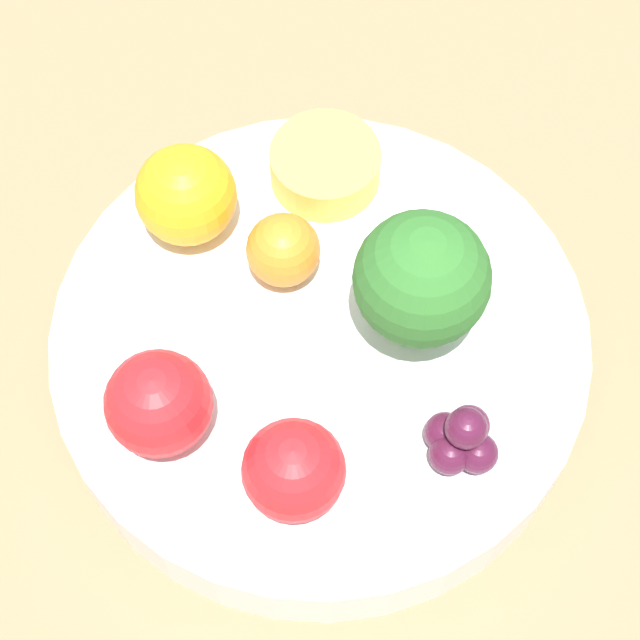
{
  "coord_description": "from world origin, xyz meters",
  "views": [
    {
      "loc": [
        -0.2,
        -0.12,
        0.51
      ],
      "look_at": [
        0.0,
        0.0,
        0.07
      ],
      "focal_mm": 60.0,
      "sensor_mm": 36.0,
      "label": 1
    }
  ],
  "objects_px": {
    "apple_green": "(294,470)",
    "small_cup": "(325,166)",
    "orange_front": "(186,195)",
    "grape_cluster": "(461,439)",
    "bowl": "(320,349)",
    "broccoli": "(422,280)",
    "orange_back": "(283,250)",
    "apple_red": "(159,404)"
  },
  "relations": [
    {
      "from": "apple_green",
      "to": "small_cup",
      "type": "distance_m",
      "value": 0.17
    },
    {
      "from": "orange_front",
      "to": "grape_cluster",
      "type": "relative_size",
      "value": 1.41
    },
    {
      "from": "bowl",
      "to": "apple_green",
      "type": "relative_size",
      "value": 5.75
    },
    {
      "from": "broccoli",
      "to": "orange_back",
      "type": "bearing_deg",
      "value": 95.96
    },
    {
      "from": "apple_green",
      "to": "orange_back",
      "type": "xyz_separation_m",
      "value": [
        0.09,
        0.06,
        -0.0
      ]
    },
    {
      "from": "small_cup",
      "to": "orange_back",
      "type": "bearing_deg",
      "value": -168.44
    },
    {
      "from": "broccoli",
      "to": "orange_front",
      "type": "height_order",
      "value": "broccoli"
    },
    {
      "from": "bowl",
      "to": "broccoli",
      "type": "bearing_deg",
      "value": -53.98
    },
    {
      "from": "apple_red",
      "to": "broccoli",
      "type": "bearing_deg",
      "value": -33.98
    },
    {
      "from": "broccoli",
      "to": "apple_green",
      "type": "xyz_separation_m",
      "value": [
        -0.1,
        0.0,
        -0.02
      ]
    },
    {
      "from": "bowl",
      "to": "apple_green",
      "type": "height_order",
      "value": "apple_green"
    },
    {
      "from": "broccoli",
      "to": "grape_cluster",
      "type": "bearing_deg",
      "value": -133.52
    },
    {
      "from": "orange_front",
      "to": "grape_cluster",
      "type": "distance_m",
      "value": 0.18
    },
    {
      "from": "grape_cluster",
      "to": "broccoli",
      "type": "bearing_deg",
      "value": 46.48
    },
    {
      "from": "apple_red",
      "to": "apple_green",
      "type": "distance_m",
      "value": 0.07
    },
    {
      "from": "broccoli",
      "to": "bowl",
      "type": "bearing_deg",
      "value": 126.02
    },
    {
      "from": "broccoli",
      "to": "apple_red",
      "type": "xyz_separation_m",
      "value": [
        -0.11,
        0.07,
        -0.02
      ]
    },
    {
      "from": "bowl",
      "to": "broccoli",
      "type": "xyz_separation_m",
      "value": [
        0.03,
        -0.04,
        0.06
      ]
    },
    {
      "from": "bowl",
      "to": "apple_green",
      "type": "bearing_deg",
      "value": -156.38
    },
    {
      "from": "small_cup",
      "to": "broccoli",
      "type": "bearing_deg",
      "value": -121.83
    },
    {
      "from": "apple_green",
      "to": "orange_back",
      "type": "distance_m",
      "value": 0.11
    },
    {
      "from": "apple_red",
      "to": "apple_green",
      "type": "relative_size",
      "value": 1.07
    },
    {
      "from": "grape_cluster",
      "to": "orange_back",
      "type": "bearing_deg",
      "value": 71.88
    },
    {
      "from": "orange_back",
      "to": "small_cup",
      "type": "height_order",
      "value": "orange_back"
    },
    {
      "from": "broccoli",
      "to": "apple_green",
      "type": "height_order",
      "value": "broccoli"
    },
    {
      "from": "broccoli",
      "to": "orange_back",
      "type": "xyz_separation_m",
      "value": [
        -0.01,
        0.07,
        -0.02
      ]
    },
    {
      "from": "broccoli",
      "to": "orange_front",
      "type": "relative_size",
      "value": 1.47
    },
    {
      "from": "orange_front",
      "to": "grape_cluster",
      "type": "bearing_deg",
      "value": -102.0
    },
    {
      "from": "bowl",
      "to": "small_cup",
      "type": "xyz_separation_m",
      "value": [
        0.08,
        0.04,
        0.03
      ]
    },
    {
      "from": "orange_back",
      "to": "broccoli",
      "type": "bearing_deg",
      "value": -84.04
    },
    {
      "from": "bowl",
      "to": "apple_red",
      "type": "distance_m",
      "value": 0.1
    },
    {
      "from": "bowl",
      "to": "broccoli",
      "type": "distance_m",
      "value": 0.08
    },
    {
      "from": "apple_red",
      "to": "small_cup",
      "type": "bearing_deg",
      "value": 3.76
    },
    {
      "from": "orange_front",
      "to": "small_cup",
      "type": "bearing_deg",
      "value": -35.66
    },
    {
      "from": "orange_back",
      "to": "small_cup",
      "type": "distance_m",
      "value": 0.06
    },
    {
      "from": "bowl",
      "to": "orange_front",
      "type": "distance_m",
      "value": 0.1
    },
    {
      "from": "apple_red",
      "to": "orange_back",
      "type": "bearing_deg",
      "value": -0.92
    },
    {
      "from": "grape_cluster",
      "to": "small_cup",
      "type": "bearing_deg",
      "value": 53.38
    },
    {
      "from": "apple_green",
      "to": "orange_front",
      "type": "distance_m",
      "value": 0.15
    },
    {
      "from": "orange_back",
      "to": "bowl",
      "type": "bearing_deg",
      "value": -120.84
    },
    {
      "from": "orange_back",
      "to": "grape_cluster",
      "type": "bearing_deg",
      "value": -108.12
    },
    {
      "from": "orange_front",
      "to": "orange_back",
      "type": "distance_m",
      "value": 0.05
    }
  ]
}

